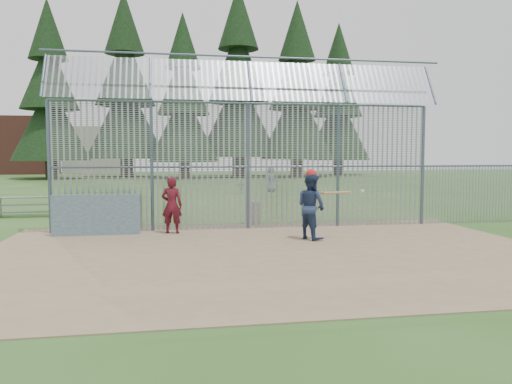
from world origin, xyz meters
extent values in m
plane|color=#2D511E|center=(0.00, 0.00, 0.00)|extent=(120.00, 120.00, 0.00)
cube|color=#756047|center=(0.00, -0.50, 0.01)|extent=(14.00, 10.00, 0.02)
cube|color=#38566B|center=(-4.60, 2.90, 0.62)|extent=(2.50, 0.12, 1.20)
imported|color=navy|center=(1.42, 1.19, 0.94)|extent=(1.03, 1.11, 1.83)
imported|color=maroon|center=(-2.41, 2.88, 0.87)|extent=(0.69, 0.52, 1.70)
imported|color=slate|center=(3.87, 18.69, 0.82)|extent=(0.95, 0.92, 1.64)
imported|color=slate|center=(1.83, 17.94, 0.40)|extent=(0.51, 0.36, 0.80)
sphere|color=red|center=(1.42, 1.19, 1.83)|extent=(0.29, 0.29, 0.29)
cylinder|color=#AA7F4C|center=(2.12, 1.04, 1.33)|extent=(0.85, 0.23, 0.07)
sphere|color=#AA7F4C|center=(1.69, 1.04, 1.33)|extent=(0.09, 0.09, 0.09)
sphere|color=white|center=(2.93, 1.19, 1.35)|extent=(0.09, 0.09, 0.09)
cylinder|color=#95999E|center=(0.34, 4.62, 0.35)|extent=(0.52, 0.52, 0.70)
cylinder|color=#9EA0A5|center=(0.34, 4.62, 0.72)|extent=(0.56, 0.56, 0.05)
sphere|color=#9EA0A5|center=(0.34, 4.62, 0.77)|extent=(0.10, 0.10, 0.10)
cube|color=slate|center=(-7.60, 7.87, 0.20)|extent=(3.00, 0.25, 0.05)
cube|color=slate|center=(-7.60, 8.22, 0.45)|extent=(3.00, 0.25, 0.05)
cube|color=slate|center=(-7.60, 8.57, 0.70)|extent=(3.00, 0.25, 0.05)
cube|color=slate|center=(-6.20, 8.22, 0.35)|extent=(0.06, 0.90, 0.70)
cylinder|color=#47566B|center=(-6.00, 3.50, 2.00)|extent=(0.10, 0.10, 4.00)
cylinder|color=#47566B|center=(-3.00, 3.50, 2.00)|extent=(0.10, 0.10, 4.00)
cylinder|color=#47566B|center=(0.00, 3.50, 2.00)|extent=(0.10, 0.10, 4.00)
cylinder|color=#47566B|center=(3.00, 3.50, 2.00)|extent=(0.10, 0.10, 4.00)
cylinder|color=#47566B|center=(6.00, 3.50, 2.00)|extent=(0.10, 0.10, 4.00)
cylinder|color=#47566B|center=(0.00, 3.50, 4.00)|extent=(12.00, 0.07, 0.07)
cylinder|color=#47566B|center=(0.00, 3.50, 2.00)|extent=(12.00, 0.06, 0.06)
cube|color=gray|center=(0.00, 3.50, 2.00)|extent=(12.00, 0.02, 4.00)
cube|color=gray|center=(0.00, 3.12, 4.65)|extent=(12.00, 0.77, 1.31)
cylinder|color=#47566B|center=(6.00, 3.50, 1.00)|extent=(0.08, 0.08, 2.00)
cylinder|color=#332319|center=(-14.00, 40.00, 1.53)|extent=(1.19, 1.19, 3.06)
cone|color=black|center=(-14.00, 40.00, 10.20)|extent=(7.48, 7.48, 13.94)
cylinder|color=#332319|center=(-7.00, 43.00, 1.71)|extent=(1.33, 1.33, 3.42)
cone|color=black|center=(-7.00, 43.00, 11.40)|extent=(8.36, 8.36, 15.58)
cylinder|color=#332319|center=(-1.00, 39.00, 1.44)|extent=(1.12, 1.12, 2.88)
cone|color=black|center=(-1.00, 39.00, 9.60)|extent=(7.04, 7.04, 13.12)
cylinder|color=#332319|center=(5.00, 42.00, 1.80)|extent=(1.40, 1.40, 3.60)
cone|color=black|center=(5.00, 42.00, 12.00)|extent=(8.80, 8.80, 16.40)
cylinder|color=#332319|center=(11.00, 40.00, 1.62)|extent=(1.26, 1.26, 3.24)
cone|color=black|center=(11.00, 40.00, 10.80)|extent=(7.92, 7.92, 14.76)
cylinder|color=#332319|center=(17.00, 44.00, 1.53)|extent=(1.19, 1.19, 3.06)
cone|color=black|center=(17.00, 44.00, 10.20)|extent=(7.48, 7.48, 13.94)
cube|color=brown|center=(-22.00, 55.00, 3.50)|extent=(10.00, 8.00, 7.00)
cube|color=#B2A58C|center=(-12.00, 58.00, 3.00)|extent=(8.00, 7.00, 6.00)
camera|label=1|loc=(-2.46, -12.19, 2.38)|focal=35.00mm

